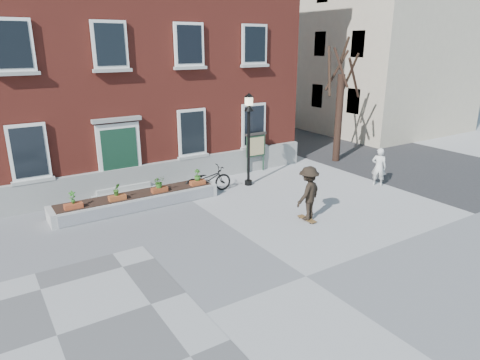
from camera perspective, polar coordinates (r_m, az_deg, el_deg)
ground at (r=11.67m, az=8.78°, el=-12.58°), size 100.00×100.00×0.00m
checker_patch at (r=10.30m, az=-23.23°, el=-18.52°), size 6.00×6.00×0.01m
bicycle at (r=17.44m, az=-4.34°, el=0.01°), size 2.11×0.85×1.09m
parked_car at (r=31.58m, az=2.69°, el=8.43°), size 1.83×4.44×1.43m
bystander at (r=19.12m, az=18.03°, el=1.66°), size 0.67×0.72×1.66m
brick_building at (r=21.94m, az=-21.02°, el=17.86°), size 18.40×10.85×12.60m
planter_assembly at (r=16.36m, az=-13.48°, el=-2.56°), size 6.20×1.12×1.15m
bare_tree at (r=22.33m, az=13.11°, el=9.46°), size 1.83×1.83×6.16m
side_street at (r=36.85m, az=10.28°, el=19.37°), size 15.20×36.00×14.50m
lamp_post at (r=17.88m, az=1.17°, el=7.11°), size 0.40×0.40×3.93m
notice_board at (r=20.11m, az=2.13°, el=4.59°), size 1.10×0.16×1.87m
skateboarder at (r=14.68m, az=9.09°, el=-1.74°), size 1.37×1.06×1.94m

